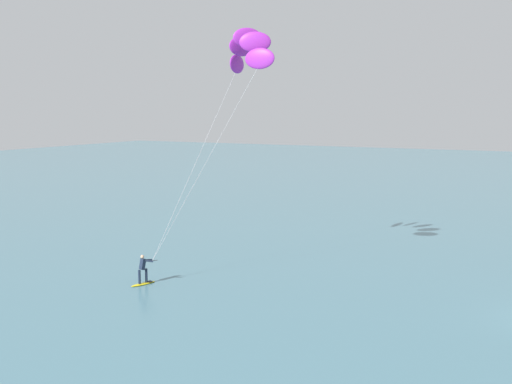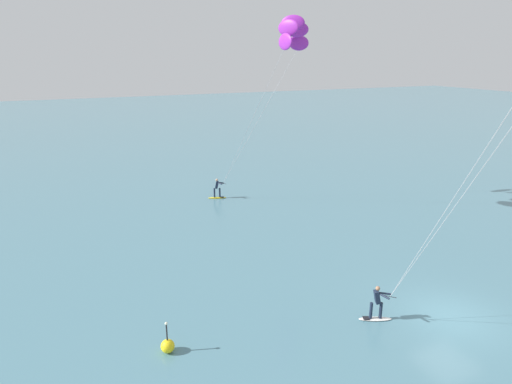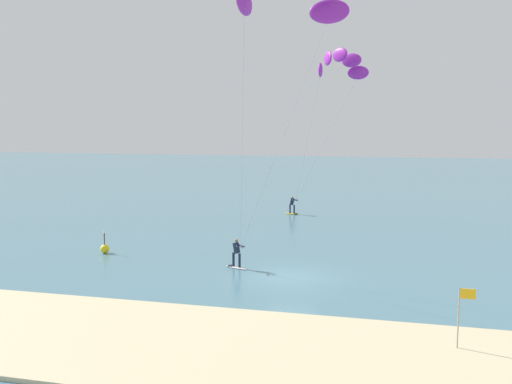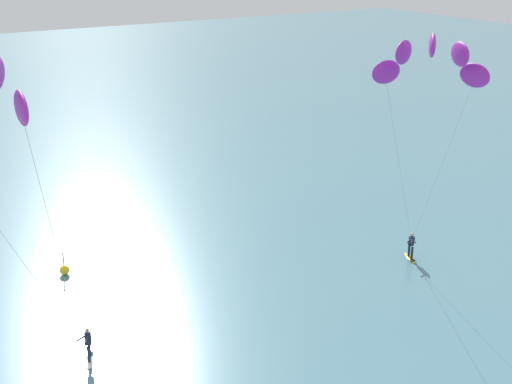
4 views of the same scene
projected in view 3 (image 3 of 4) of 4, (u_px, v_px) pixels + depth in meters
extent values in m
plane|color=slate|center=(290.00, 278.00, 29.37)|extent=(240.00, 240.00, 0.00)
cube|color=beige|center=(240.00, 349.00, 19.77)|extent=(80.00, 8.05, 0.16)
ellipsoid|color=white|center=(237.00, 267.00, 31.39)|extent=(1.52, 0.93, 0.08)
cube|color=black|center=(231.00, 265.00, 31.63)|extent=(0.37, 0.38, 0.02)
cylinder|color=#192338|center=(240.00, 261.00, 31.21)|extent=(0.14, 0.14, 0.78)
cylinder|color=#192338|center=(233.00, 259.00, 31.47)|extent=(0.14, 0.14, 0.78)
cube|color=#192338|center=(236.00, 248.00, 31.26)|extent=(0.41, 0.40, 0.63)
sphere|color=#9E7051|center=(236.00, 241.00, 31.21)|extent=(0.20, 0.20, 0.20)
cylinder|color=black|center=(241.00, 247.00, 30.75)|extent=(0.38, 0.44, 0.03)
cylinder|color=#192338|center=(240.00, 246.00, 31.04)|extent=(0.57, 0.36, 0.15)
cylinder|color=#192338|center=(237.00, 246.00, 30.94)|extent=(0.28, 0.60, 0.15)
ellipsoid|color=purple|center=(244.00, 2.00, 23.86)|extent=(0.46, 1.91, 1.10)
ellipsoid|color=purple|center=(329.00, 12.00, 25.81)|extent=(1.91, 0.46, 1.10)
cylinder|color=#B2B2B7|center=(242.00, 143.00, 27.32)|extent=(1.68, 5.31, 11.63)
cylinder|color=#B2B2B7|center=(281.00, 143.00, 28.30)|extent=(4.99, 2.47, 11.63)
ellipsoid|color=yellow|center=(292.00, 214.00, 50.68)|extent=(1.53, 0.86, 0.08)
cube|color=black|center=(296.00, 214.00, 50.44)|extent=(0.36, 0.37, 0.02)
cylinder|color=#192338|center=(290.00, 209.00, 50.75)|extent=(0.14, 0.14, 0.78)
cylinder|color=#192338|center=(294.00, 209.00, 50.50)|extent=(0.14, 0.14, 0.78)
cube|color=#192338|center=(292.00, 202.00, 50.55)|extent=(0.40, 0.39, 0.63)
sphere|color=tan|center=(292.00, 197.00, 50.50)|extent=(0.20, 0.20, 0.20)
cylinder|color=black|center=(296.00, 201.00, 50.07)|extent=(0.42, 0.40, 0.03)
cylinder|color=#192338|center=(295.00, 200.00, 50.35)|extent=(0.59, 0.30, 0.15)
cylinder|color=#192338|center=(293.00, 200.00, 50.24)|extent=(0.34, 0.58, 0.15)
ellipsoid|color=purple|center=(320.00, 70.00, 43.05)|extent=(0.38, 1.73, 1.10)
ellipsoid|color=purple|center=(328.00, 58.00, 43.34)|extent=(1.00, 1.70, 1.10)
ellipsoid|color=purple|center=(340.00, 55.00, 43.97)|extent=(1.47, 1.41, 1.10)
ellipsoid|color=purple|center=(352.00, 60.00, 44.69)|extent=(1.72, 0.90, 1.10)
ellipsoid|color=purple|center=(358.00, 73.00, 45.19)|extent=(1.73, 0.38, 1.10)
cylinder|color=#B2B2B7|center=(307.00, 142.00, 46.58)|extent=(2.76, 5.29, 10.67)
cylinder|color=#B2B2B7|center=(325.00, 142.00, 47.65)|extent=(5.46, 2.40, 10.67)
sphere|color=yellow|center=(105.00, 249.00, 35.05)|extent=(0.56, 0.56, 0.56)
cylinder|color=#262628|center=(104.00, 239.00, 34.98)|extent=(0.06, 0.06, 0.70)
sphere|color=#F2F2CC|center=(104.00, 233.00, 34.93)|extent=(0.12, 0.12, 0.12)
cylinder|color=gray|center=(458.00, 318.00, 19.58)|extent=(0.05, 0.05, 2.20)
cube|color=yellow|center=(468.00, 294.00, 19.41)|extent=(0.52, 0.03, 0.36)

